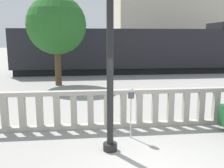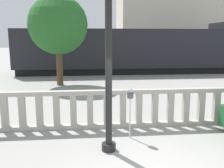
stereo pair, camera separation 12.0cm
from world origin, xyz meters
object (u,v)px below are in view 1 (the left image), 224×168
object	(u,v)px
lamppost	(110,16)
train_near	(136,50)
tree_left	(56,25)
parking_meter	(131,98)

from	to	relation	value
lamppost	train_near	world-z (taller)	lamppost
train_near	tree_left	world-z (taller)	tree_left
train_near	parking_meter	bearing A→B (deg)	-102.22
train_near	tree_left	bearing A→B (deg)	-139.37
lamppost	train_near	xyz separation A→B (m)	(3.83, 15.21, -1.55)
lamppost	train_near	size ratio (longest dim) A/B	0.31
lamppost	parking_meter	world-z (taller)	lamppost
parking_meter	train_near	world-z (taller)	train_near
tree_left	train_near	bearing A→B (deg)	40.63
lamppost	train_near	distance (m)	15.76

